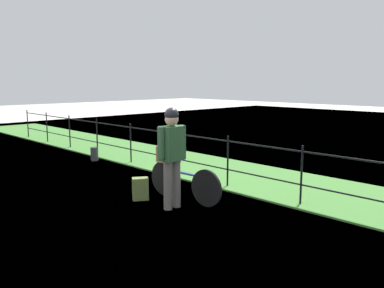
{
  "coord_description": "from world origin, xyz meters",
  "views": [
    {
      "loc": [
        5.84,
        -3.83,
        2.1
      ],
      "look_at": [
        0.43,
        1.44,
        0.9
      ],
      "focal_mm": 37.12,
      "sensor_mm": 36.0,
      "label": 1
    }
  ],
  "objects_px": {
    "terrier_dog": "(169,142)",
    "backpack_on_paving": "(140,189)",
    "bicycle_main": "(183,182)",
    "cyclist_person": "(172,149)",
    "wooden_crate": "(168,154)",
    "mooring_bollard": "(94,154)"
  },
  "relations": [
    {
      "from": "wooden_crate",
      "to": "terrier_dog",
      "type": "height_order",
      "value": "terrier_dog"
    },
    {
      "from": "backpack_on_paving",
      "to": "cyclist_person",
      "type": "bearing_deg",
      "value": -51.3
    },
    {
      "from": "terrier_dog",
      "to": "backpack_on_paving",
      "type": "xyz_separation_m",
      "value": [
        -0.21,
        -0.51,
        -0.81
      ]
    },
    {
      "from": "bicycle_main",
      "to": "backpack_on_paving",
      "type": "xyz_separation_m",
      "value": [
        -0.56,
        -0.53,
        -0.14
      ]
    },
    {
      "from": "bicycle_main",
      "to": "wooden_crate",
      "type": "bearing_deg",
      "value": -176.52
    },
    {
      "from": "bicycle_main",
      "to": "backpack_on_paving",
      "type": "relative_size",
      "value": 4.16
    },
    {
      "from": "bicycle_main",
      "to": "cyclist_person",
      "type": "distance_m",
      "value": 0.82
    },
    {
      "from": "backpack_on_paving",
      "to": "mooring_bollard",
      "type": "bearing_deg",
      "value": 103.01
    },
    {
      "from": "mooring_bollard",
      "to": "bicycle_main",
      "type": "bearing_deg",
      "value": -9.66
    },
    {
      "from": "wooden_crate",
      "to": "mooring_bollard",
      "type": "xyz_separation_m",
      "value": [
        -3.88,
        0.75,
        -0.6
      ]
    },
    {
      "from": "terrier_dog",
      "to": "cyclist_person",
      "type": "xyz_separation_m",
      "value": [
        0.55,
        -0.42,
        -0.0
      ]
    },
    {
      "from": "wooden_crate",
      "to": "backpack_on_paving",
      "type": "distance_m",
      "value": 0.8
    },
    {
      "from": "backpack_on_paving",
      "to": "terrier_dog",
      "type": "bearing_deg",
      "value": 9.21
    },
    {
      "from": "bicycle_main",
      "to": "wooden_crate",
      "type": "distance_m",
      "value": 0.58
    },
    {
      "from": "cyclist_person",
      "to": "backpack_on_paving",
      "type": "xyz_separation_m",
      "value": [
        -0.76,
        -0.09,
        -0.8
      ]
    },
    {
      "from": "cyclist_person",
      "to": "terrier_dog",
      "type": "bearing_deg",
      "value": 142.54
    },
    {
      "from": "terrier_dog",
      "to": "cyclist_person",
      "type": "height_order",
      "value": "cyclist_person"
    },
    {
      "from": "bicycle_main",
      "to": "terrier_dog",
      "type": "relative_size",
      "value": 5.23
    },
    {
      "from": "wooden_crate",
      "to": "cyclist_person",
      "type": "xyz_separation_m",
      "value": [
        0.57,
        -0.42,
        0.22
      ]
    },
    {
      "from": "bicycle_main",
      "to": "wooden_crate",
      "type": "xyz_separation_m",
      "value": [
        -0.37,
        -0.02,
        0.45
      ]
    },
    {
      "from": "bicycle_main",
      "to": "terrier_dog",
      "type": "bearing_deg",
      "value": -176.52
    },
    {
      "from": "bicycle_main",
      "to": "mooring_bollard",
      "type": "relative_size",
      "value": 4.58
    }
  ]
}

